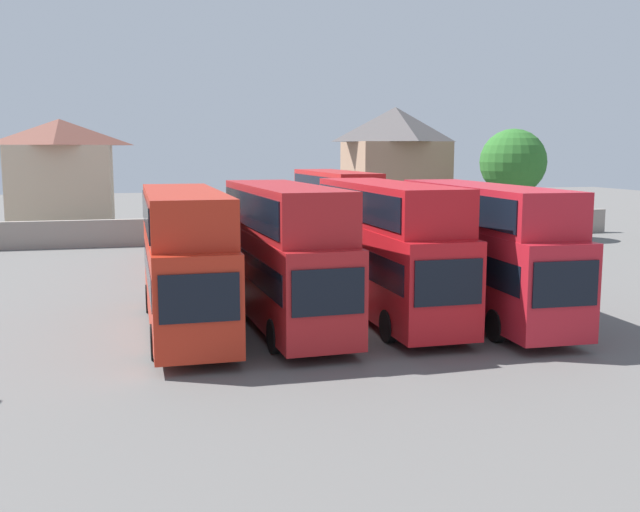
# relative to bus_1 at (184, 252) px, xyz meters

# --- Properties ---
(ground) EXTENTS (140.00, 140.00, 0.00)m
(ground) POSITION_rel_bus_1_xyz_m (5.54, 17.68, -2.78)
(ground) COLOR #605E5B
(depot_boundary_wall) EXTENTS (56.00, 0.50, 1.80)m
(depot_boundary_wall) POSITION_rel_bus_1_xyz_m (5.54, 24.29, -1.88)
(depot_boundary_wall) COLOR gray
(depot_boundary_wall) RESTS_ON ground
(bus_1) EXTENTS (2.74, 11.08, 4.94)m
(bus_1) POSITION_rel_bus_1_xyz_m (0.00, 0.00, 0.00)
(bus_1) COLOR red
(bus_1) RESTS_ON ground
(bus_2) EXTENTS (3.04, 10.32, 5.11)m
(bus_2) POSITION_rel_bus_1_xyz_m (3.49, -0.41, 0.08)
(bus_2) COLOR #AE1A1E
(bus_2) RESTS_ON ground
(bus_3) EXTENTS (2.75, 10.89, 5.12)m
(bus_3) POSITION_rel_bus_1_xyz_m (7.53, 0.16, 0.09)
(bus_3) COLOR red
(bus_3) RESTS_ON ground
(bus_4) EXTENTS (2.73, 11.55, 5.03)m
(bus_4) POSITION_rel_bus_1_xyz_m (11.13, -0.45, 0.05)
(bus_4) COLOR red
(bus_4) RESTS_ON ground
(bus_5) EXTENTS (2.65, 12.01, 3.30)m
(bus_5) POSITION_rel_bus_1_xyz_m (1.20, 14.31, -0.89)
(bus_5) COLOR #B21F18
(bus_5) RESTS_ON ground
(bus_6) EXTENTS (2.79, 10.83, 3.49)m
(bus_6) POSITION_rel_bus_1_xyz_m (6.09, 14.45, -0.79)
(bus_6) COLOR red
(bus_6) RESTS_ON ground
(bus_7) EXTENTS (2.72, 10.88, 5.14)m
(bus_7) POSITION_rel_bus_1_xyz_m (9.40, 14.62, 0.11)
(bus_7) COLOR red
(bus_7) RESTS_ON ground
(house_terrace_left) EXTENTS (7.52, 6.64, 8.60)m
(house_terrace_left) POSITION_rel_bus_1_xyz_m (-7.03, 31.69, 1.59)
(house_terrace_left) COLOR #C6B293
(house_terrace_left) RESTS_ON ground
(house_terrace_centre) EXTENTS (7.54, 7.46, 9.76)m
(house_terrace_centre) POSITION_rel_bus_1_xyz_m (18.71, 30.99, 2.20)
(house_terrace_centre) COLOR #9E7A60
(house_terrace_centre) RESTS_ON ground
(tree_left_of_lot) EXTENTS (4.73, 4.73, 7.85)m
(tree_left_of_lot) POSITION_rel_bus_1_xyz_m (24.55, 22.29, 2.67)
(tree_left_of_lot) COLOR brown
(tree_left_of_lot) RESTS_ON ground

